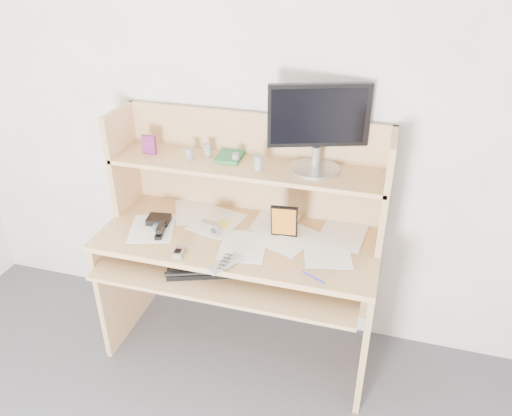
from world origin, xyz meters
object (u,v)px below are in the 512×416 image
(desk, at_px, (243,237))
(keyboard, at_px, (220,265))
(game_case, at_px, (284,221))
(tv_remote, at_px, (225,264))
(monitor, at_px, (318,125))

(desk, bearing_deg, keyboard, -101.71)
(keyboard, height_order, game_case, game_case)
(tv_remote, xyz_separation_m, monitor, (0.32, 0.46, 0.54))
(keyboard, distance_m, tv_remote, 0.16)
(keyboard, xyz_separation_m, monitor, (0.38, 0.35, 0.63))
(keyboard, xyz_separation_m, game_case, (0.27, 0.20, 0.18))
(tv_remote, xyz_separation_m, game_case, (0.20, 0.31, 0.08))
(game_case, bearing_deg, keyboard, -150.46)
(game_case, bearing_deg, tv_remote, -130.02)
(desk, xyz_separation_m, tv_remote, (0.02, -0.34, 0.07))
(tv_remote, distance_m, monitor, 0.77)
(monitor, bearing_deg, tv_remote, -143.60)
(monitor, bearing_deg, game_case, -145.26)
(desk, xyz_separation_m, game_case, (0.22, -0.04, 0.15))
(desk, distance_m, game_case, 0.27)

